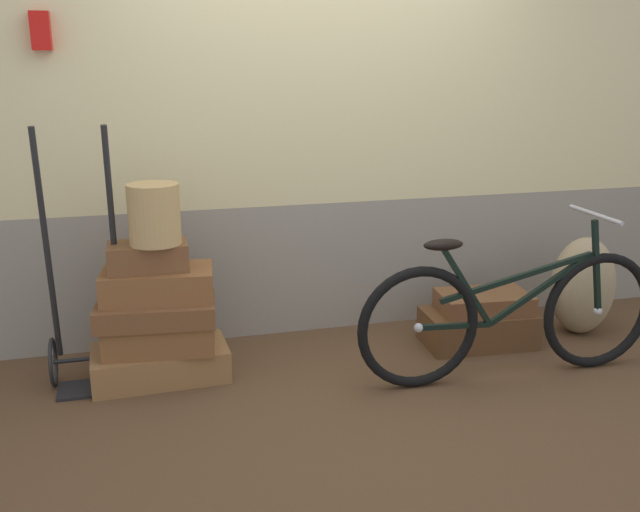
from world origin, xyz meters
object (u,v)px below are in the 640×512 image
(suitcase_3, at_px, (158,284))
(bicycle, at_px, (511,316))
(suitcase_5, at_px, (478,328))
(suitcase_2, at_px, (156,312))
(burlap_sack, at_px, (583,286))
(suitcase_6, at_px, (484,302))
(luggage_trolley, at_px, (88,324))
(suitcase_1, at_px, (160,335))
(suitcase_4, at_px, (148,256))
(suitcase_0, at_px, (160,363))
(wicker_basket, at_px, (154,214))

(suitcase_3, distance_m, bicycle, 1.94)
(suitcase_3, xyz_separation_m, suitcase_5, (1.93, -0.04, -0.44))
(suitcase_2, height_order, burlap_sack, burlap_sack)
(suitcase_6, xyz_separation_m, burlap_sack, (0.70, -0.00, 0.05))
(suitcase_6, bearing_deg, luggage_trolley, -175.94)
(suitcase_1, xyz_separation_m, suitcase_4, (-0.03, 0.04, 0.44))
(suitcase_1, distance_m, suitcase_6, 1.97)
(suitcase_1, height_order, suitcase_3, suitcase_3)
(luggage_trolley, bearing_deg, suitcase_0, -6.22)
(suitcase_2, xyz_separation_m, suitcase_4, (-0.02, 0.05, 0.30))
(suitcase_5, height_order, bicycle, bicycle)
(suitcase_4, xyz_separation_m, bicycle, (1.91, -0.52, -0.34))
(suitcase_0, distance_m, burlap_sack, 2.69)
(bicycle, bearing_deg, suitcase_3, 164.69)
(suitcase_4, bearing_deg, suitcase_2, -67.43)
(suitcase_2, xyz_separation_m, luggage_trolley, (-0.36, 0.06, -0.06))
(burlap_sack, bearing_deg, luggage_trolley, 179.12)
(suitcase_5, relative_size, wicker_basket, 2.09)
(suitcase_0, bearing_deg, bicycle, -16.38)
(suitcase_0, distance_m, luggage_trolley, 0.45)
(suitcase_2, bearing_deg, suitcase_6, 6.91)
(suitcase_6, distance_m, burlap_sack, 0.70)
(burlap_sack, bearing_deg, suitcase_3, 179.25)
(suitcase_1, xyz_separation_m, suitcase_5, (1.94, -0.00, -0.16))
(suitcase_6, height_order, luggage_trolley, luggage_trolley)
(suitcase_1, distance_m, suitcase_2, 0.14)
(suitcase_4, relative_size, suitcase_5, 0.62)
(suitcase_4, relative_size, burlap_sack, 0.66)
(luggage_trolley, bearing_deg, burlap_sack, -0.88)
(wicker_basket, relative_size, burlap_sack, 0.51)
(suitcase_0, relative_size, luggage_trolley, 0.52)
(suitcase_3, height_order, burlap_sack, burlap_sack)
(suitcase_0, bearing_deg, luggage_trolley, 171.80)
(suitcase_0, relative_size, suitcase_2, 1.16)
(suitcase_3, height_order, suitcase_4, suitcase_4)
(bicycle, bearing_deg, suitcase_4, 164.87)
(suitcase_3, relative_size, bicycle, 0.33)
(luggage_trolley, height_order, burlap_sack, luggage_trolley)
(suitcase_0, relative_size, bicycle, 0.42)
(luggage_trolley, height_order, bicycle, luggage_trolley)
(suitcase_1, height_order, suitcase_6, suitcase_1)
(suitcase_6, bearing_deg, suitcase_3, -175.80)
(luggage_trolley, bearing_deg, suitcase_6, -1.04)
(suitcase_4, relative_size, suitcase_6, 0.76)
(suitcase_2, height_order, suitcase_4, suitcase_4)
(suitcase_6, xyz_separation_m, wicker_basket, (-1.96, 0.01, 0.67))
(suitcase_2, bearing_deg, suitcase_5, 6.71)
(suitcase_0, relative_size, suitcase_1, 1.25)
(suitcase_0, height_order, wicker_basket, wicker_basket)
(suitcase_6, height_order, burlap_sack, burlap_sack)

